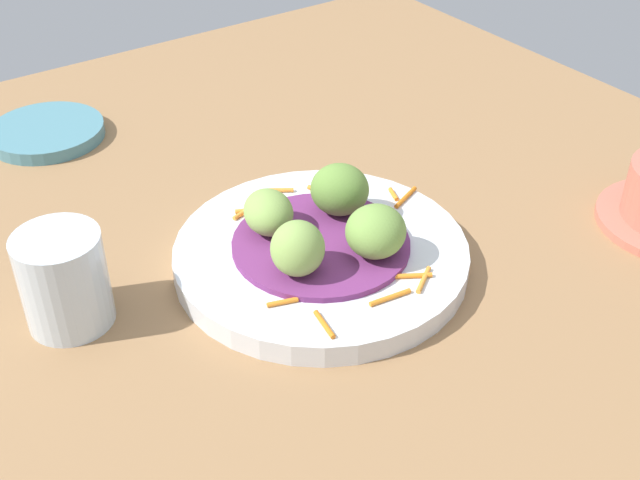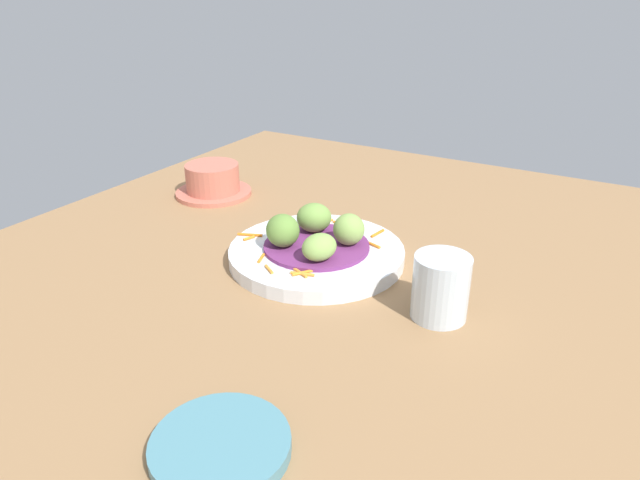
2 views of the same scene
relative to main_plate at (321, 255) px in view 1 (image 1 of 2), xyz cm
name	(u,v)px [view 1 (image 1 of 2)]	position (x,y,z in cm)	size (l,w,h in cm)	color
table_surface	(281,313)	(2.35, -5.61, -1.99)	(110.00, 110.00, 2.00)	#936D47
main_plate	(321,255)	(0.00, 0.00, 0.00)	(25.01, 25.01, 1.98)	silver
cabbage_bed	(321,243)	(0.00, 0.00, 1.26)	(15.05, 15.05, 0.54)	#702D6B
carrot_garnish	(334,240)	(0.14, 1.25, 1.19)	(19.92, 20.36, 0.40)	orange
guac_scoop_left	(376,231)	(3.88, 2.70, 3.65)	(4.95, 5.16, 4.25)	#759E47
guac_scoop_center	(340,190)	(-2.70, 3.88, 3.83)	(5.13, 4.67, 4.61)	olive
guac_scoop_right	(268,212)	(-3.88, -2.70, 3.34)	(5.07, 4.15, 3.63)	#84A851
guac_scoop_back	(300,251)	(2.70, -3.88, 3.79)	(4.32, 4.43, 4.53)	#84A851
side_plate_small	(47,132)	(-35.46, -11.27, -0.30)	(12.18, 12.18, 1.38)	teal
water_glass	(64,280)	(-5.41, -20.09, 2.96)	(6.71, 6.71, 7.90)	silver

